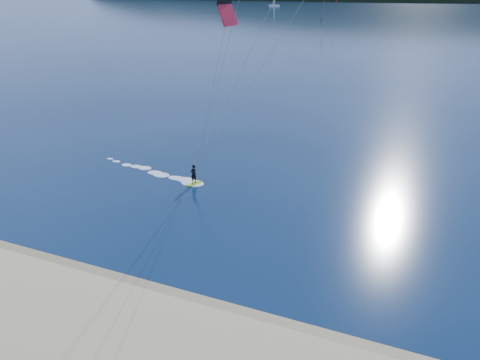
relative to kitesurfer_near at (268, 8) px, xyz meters
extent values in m
cube|color=#968357|center=(-1.54, -10.03, -13.72)|extent=(220.00, 2.50, 0.10)
ellipsoid|color=black|center=(-51.54, 705.47, -13.77)|extent=(840.00, 280.00, 110.00)
cube|color=#C3E41A|center=(-7.53, 4.11, -13.73)|extent=(0.84, 1.39, 0.08)
imported|color=black|center=(-7.53, 4.11, -12.88)|extent=(0.57, 0.69, 1.63)
cylinder|color=gray|center=(-3.34, 1.79, -5.96)|extent=(0.02, 0.02, 15.92)
cube|color=#C3E41A|center=(-43.22, 198.21, -13.73)|extent=(0.82, 1.31, 0.07)
imported|color=black|center=(-43.22, 198.21, -12.93)|extent=(0.81, 0.91, 1.54)
cylinder|color=gray|center=(-40.61, 194.94, -8.43)|extent=(0.02, 0.02, 11.37)
cube|color=white|center=(-132.56, 390.53, -13.20)|extent=(9.64, 5.20, 1.61)
cube|color=white|center=(-132.50, 388.70, -9.18)|extent=(0.64, 2.24, 5.74)
camera|label=1|loc=(9.17, -25.80, 1.00)|focal=33.88mm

